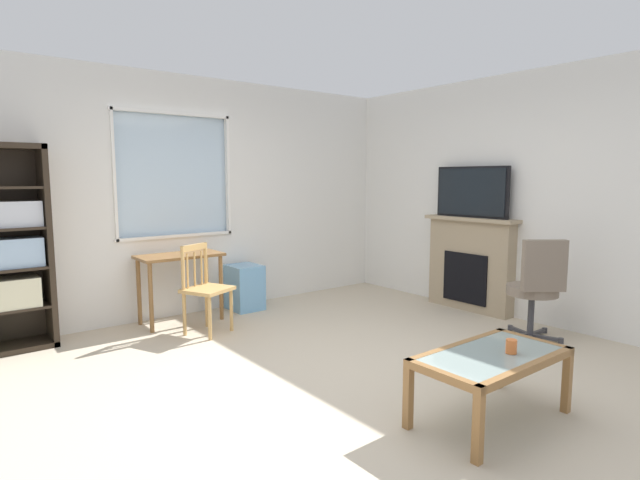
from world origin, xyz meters
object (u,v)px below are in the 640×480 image
object	(u,v)px
plastic_drawer_unit	(245,287)
fireplace	(470,263)
office_chair	(537,285)
desk_under_window	(180,266)
wooden_chair	(205,288)
coffee_table	(491,363)
tv	(472,192)
sippy_cup	(511,346)

from	to	relation	value
plastic_drawer_unit	fireplace	bearing A→B (deg)	-38.46
fireplace	office_chair	size ratio (longest dim) A/B	1.17
desk_under_window	office_chair	distance (m)	3.64
wooden_chair	plastic_drawer_unit	bearing A→B (deg)	36.08
plastic_drawer_unit	office_chair	bearing A→B (deg)	-60.09
wooden_chair	office_chair	world-z (taller)	office_chair
plastic_drawer_unit	fireplace	distance (m)	2.70
desk_under_window	coffee_table	world-z (taller)	desk_under_window
plastic_drawer_unit	desk_under_window	bearing A→B (deg)	-176.50
tv	desk_under_window	bearing A→B (deg)	150.83
coffee_table	office_chair	bearing A→B (deg)	20.75
plastic_drawer_unit	coffee_table	distance (m)	3.44
plastic_drawer_unit	coffee_table	bearing A→B (deg)	-92.56
tv	sippy_cup	bearing A→B (deg)	-139.25
plastic_drawer_unit	wooden_chair	bearing A→B (deg)	-143.92
desk_under_window	fireplace	xyz separation A→B (m)	(2.92, -1.62, -0.06)
fireplace	sippy_cup	world-z (taller)	fireplace
desk_under_window	tv	xyz separation A→B (m)	(2.90, -1.62, 0.79)
office_chair	sippy_cup	size ratio (longest dim) A/B	11.11
desk_under_window	tv	distance (m)	3.41
fireplace	plastic_drawer_unit	bearing A→B (deg)	141.54
wooden_chair	tv	distance (m)	3.21
desk_under_window	office_chair	size ratio (longest dim) A/B	0.88
plastic_drawer_unit	office_chair	distance (m)	3.21
wooden_chair	plastic_drawer_unit	world-z (taller)	wooden_chair
fireplace	office_chair	distance (m)	1.22
coffee_table	plastic_drawer_unit	bearing A→B (deg)	87.44
tv	sippy_cup	size ratio (longest dim) A/B	10.51
fireplace	office_chair	xyz separation A→B (m)	(-0.51, -1.11, -0.00)
coffee_table	sippy_cup	xyz separation A→B (m)	(0.10, -0.08, 0.11)
coffee_table	sippy_cup	world-z (taller)	sippy_cup
coffee_table	sippy_cup	size ratio (longest dim) A/B	11.68
sippy_cup	plastic_drawer_unit	bearing A→B (deg)	89.07
wooden_chair	desk_under_window	bearing A→B (deg)	94.31
plastic_drawer_unit	office_chair	size ratio (longest dim) A/B	0.53
wooden_chair	fireplace	world-z (taller)	fireplace
wooden_chair	office_chair	bearing A→B (deg)	-42.91
office_chair	wooden_chair	bearing A→B (deg)	137.09
wooden_chair	plastic_drawer_unit	distance (m)	0.98
plastic_drawer_unit	fireplace	xyz separation A→B (m)	(2.10, -1.67, 0.29)
sippy_cup	wooden_chair	bearing A→B (deg)	103.75
fireplace	sippy_cup	xyz separation A→B (m)	(-2.16, -1.84, -0.06)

